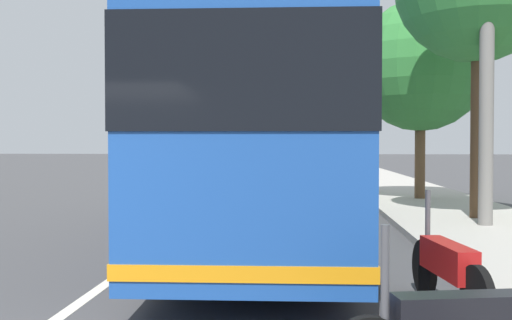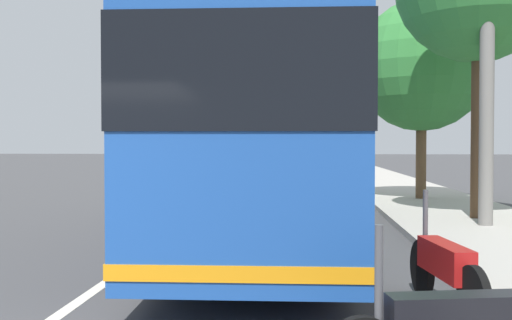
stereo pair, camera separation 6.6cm
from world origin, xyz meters
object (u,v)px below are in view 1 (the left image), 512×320
Objects in this scene: roadside_tree_far_block at (421,66)px; utility_pole at (487,33)px; coach_bus at (265,136)px; motorcycle_mid_row at (448,268)px; car_side_street at (298,163)px; car_far_distant at (291,158)px.

roadside_tree_far_block is 6.15m from utility_pole.
motorcycle_mid_row is at bearing -156.29° from coach_bus.
coach_bus is 1.42× the size of utility_pole.
roadside_tree_far_block reaches higher than car_side_street.
motorcycle_mid_row is 29.28m from car_side_street.
car_far_distant reaches higher than car_side_street.
utility_pole is at bearing -178.74° from roadside_tree_far_block.
roadside_tree_far_block is at bearing -166.56° from car_side_street.
utility_pole is (-6.15, -0.14, -0.13)m from roadside_tree_far_block.
car_side_street is 0.49× the size of utility_pole.
coach_bus is at bearing 17.61° from motorcycle_mid_row.
coach_bus reaches higher than car_side_street.
roadside_tree_far_block is 0.76× the size of utility_pole.
motorcycle_mid_row is 7.52m from utility_pole.
utility_pole reaches higher than car_far_distant.
motorcycle_mid_row is at bearing -176.07° from car_side_street.
roadside_tree_far_block is at bearing -32.00° from coach_bus.
motorcycle_mid_row is 0.53× the size of car_far_distant.
car_far_distant is 0.65× the size of roadside_tree_far_block.
car_far_distant is at bearing 3.57° from car_side_street.
car_side_street is at bearing 179.47° from car_far_distant.
car_side_street reaches higher than motorcycle_mid_row.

